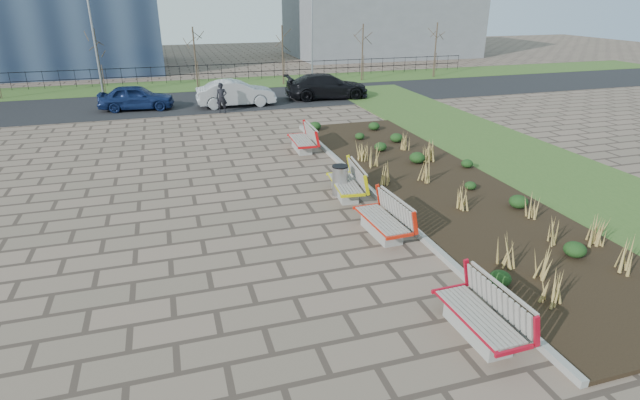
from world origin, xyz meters
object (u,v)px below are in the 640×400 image
object	(u,v)px
bench_a	(479,313)
bench_c	(345,181)
car_silver	(236,93)
pedestrian	(222,98)
car_black	(327,86)
lamp_east	(312,40)
litter_bin	(340,181)
bench_b	(382,218)
lamp_west	(95,46)
bench_d	(302,139)
car_blue	(136,97)

from	to	relation	value
bench_a	bench_c	world-z (taller)	same
bench_c	car_silver	size ratio (longest dim) A/B	0.47
bench_c	pedestrian	world-z (taller)	pedestrian
car_silver	car_black	xyz separation A→B (m)	(5.69, 0.65, 0.01)
bench_c	car_black	bearing A→B (deg)	80.11
pedestrian	lamp_east	distance (m)	10.65
bench_a	litter_bin	size ratio (longest dim) A/B	2.14
car_silver	lamp_east	bearing A→B (deg)	-46.90
car_silver	litter_bin	bearing A→B (deg)	-175.63
bench_a	bench_b	distance (m)	4.51
bench_c	litter_bin	world-z (taller)	bench_c
bench_c	car_silver	distance (m)	14.96
pedestrian	car_silver	distance (m)	1.80
bench_c	lamp_west	size ratio (longest dim) A/B	0.35
bench_a	pedestrian	bearing A→B (deg)	94.60
lamp_west	bench_a	bearing A→B (deg)	-72.33
bench_a	car_black	size ratio (longest dim) A/B	0.41
bench_b	lamp_west	bearing A→B (deg)	107.88
bench_c	litter_bin	xyz separation A→B (m)	(-0.12, 0.13, -0.01)
car_silver	car_black	size ratio (longest dim) A/B	0.87
bench_b	lamp_east	world-z (taller)	lamp_east
bench_d	lamp_east	world-z (taller)	lamp_east
bench_a	pedestrian	size ratio (longest dim) A/B	1.29
car_black	lamp_east	bearing A→B (deg)	-2.47
bench_c	car_silver	bearing A→B (deg)	100.86
bench_c	lamp_east	bearing A→B (deg)	82.38
bench_b	car_silver	xyz separation A→B (m)	(-1.30, 17.81, 0.25)
bench_c	litter_bin	size ratio (longest dim) A/B	2.14
bench_d	pedestrian	world-z (taller)	pedestrian
lamp_west	pedestrian	bearing A→B (deg)	-47.94
bench_a	litter_bin	bearing A→B (deg)	89.26
bench_d	pedestrian	xyz separation A→B (m)	(-2.29, 8.09, 0.31)
bench_b	car_blue	world-z (taller)	car_blue
car_black	car_blue	bearing A→B (deg)	94.03
pedestrian	lamp_east	world-z (taller)	lamp_east
litter_bin	bench_d	bearing A→B (deg)	88.63
lamp_west	lamp_east	distance (m)	14.00
car_black	car_silver	bearing A→B (deg)	100.60
car_blue	car_black	distance (m)	11.13
car_silver	bench_c	bearing A→B (deg)	-175.20
bench_b	lamp_east	distance (m)	24.40
litter_bin	car_silver	size ratio (longest dim) A/B	0.22
pedestrian	car_blue	size ratio (longest dim) A/B	0.40
bench_b	bench_d	distance (m)	8.21
car_black	lamp_west	distance (m)	14.57
bench_a	bench_d	bearing A→B (deg)	88.33
bench_d	car_black	size ratio (longest dim) A/B	0.41
bench_a	car_blue	distance (m)	23.96
bench_c	lamp_east	world-z (taller)	lamp_east
car_black	bench_b	bearing A→B (deg)	170.73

